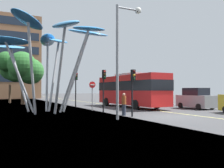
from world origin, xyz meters
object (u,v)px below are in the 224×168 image
(street_lamp, at_px, (123,45))
(leaf_sculpture, at_px, (50,40))
(red_bus, at_px, (130,89))
(car_parked_far, at_px, (160,97))
(traffic_light_kerb_near, at_px, (133,82))
(traffic_light_kerb_far, at_px, (104,82))
(pedestrian, at_px, (124,104))
(no_entry_sign, at_px, (92,91))
(traffic_light_island_mid, at_px, (76,82))
(car_parked_mid, at_px, (196,99))

(street_lamp, bearing_deg, leaf_sculpture, 113.38)
(red_bus, bearing_deg, car_parked_far, 15.47)
(street_lamp, bearing_deg, traffic_light_kerb_near, 36.08)
(red_bus, relative_size, traffic_light_kerb_far, 3.11)
(leaf_sculpture, distance_m, pedestrian, 8.73)
(leaf_sculpture, bearing_deg, no_entry_sign, -6.76)
(traffic_light_kerb_far, xyz_separation_m, traffic_light_island_mid, (-0.31, 6.62, 0.12))
(leaf_sculpture, distance_m, car_parked_mid, 15.35)
(red_bus, relative_size, car_parked_mid, 2.83)
(car_parked_mid, distance_m, street_lamp, 12.50)
(red_bus, height_order, traffic_light_island_mid, traffic_light_island_mid)
(red_bus, xyz_separation_m, traffic_light_kerb_far, (-5.21, -4.33, 0.59))
(street_lamp, bearing_deg, pedestrian, 59.89)
(red_bus, xyz_separation_m, leaf_sculpture, (-9.27, -2.06, 4.25))
(traffic_light_kerb_near, relative_size, traffic_light_island_mid, 0.88)
(traffic_light_kerb_far, bearing_deg, pedestrian, -84.35)
(traffic_light_kerb_far, relative_size, car_parked_far, 0.92)
(leaf_sculpture, bearing_deg, pedestrian, -50.38)
(traffic_light_island_mid, relative_size, no_entry_sign, 1.41)
(car_parked_far, bearing_deg, red_bus, -164.53)
(traffic_light_kerb_far, relative_size, pedestrian, 2.16)
(leaf_sculpture, bearing_deg, red_bus, 12.54)
(car_parked_mid, bearing_deg, car_parked_far, 88.10)
(leaf_sculpture, height_order, traffic_light_island_mid, leaf_sculpture)
(traffic_light_kerb_far, bearing_deg, no_entry_sign, 100.08)
(traffic_light_island_mid, xyz_separation_m, no_entry_sign, (-0.01, -4.80, -0.96))
(red_bus, bearing_deg, car_parked_mid, -44.68)
(red_bus, bearing_deg, no_entry_sign, -155.65)
(traffic_light_island_mid, xyz_separation_m, street_lamp, (-0.59, -11.67, 2.09))
(pedestrian, bearing_deg, leaf_sculpture, 129.62)
(street_lamp, bearing_deg, red_bus, 56.93)
(red_bus, height_order, street_lamp, street_lamp)
(traffic_light_kerb_near, distance_m, street_lamp, 2.89)
(car_parked_mid, relative_size, pedestrian, 2.37)
(traffic_light_kerb_far, xyz_separation_m, no_entry_sign, (-0.32, 1.82, -0.84))
(red_bus, height_order, pedestrian, red_bus)
(car_parked_mid, bearing_deg, traffic_light_island_mid, 145.61)
(red_bus, relative_size, traffic_light_kerb_near, 3.35)
(red_bus, height_order, no_entry_sign, red_bus)
(red_bus, xyz_separation_m, pedestrian, (-4.91, -7.32, -1.19))
(leaf_sculpture, height_order, pedestrian, leaf_sculpture)
(car_parked_far, bearing_deg, no_entry_sign, -159.78)
(leaf_sculpture, height_order, car_parked_mid, leaf_sculpture)
(traffic_light_kerb_far, bearing_deg, red_bus, 39.73)
(pedestrian, distance_m, no_entry_sign, 4.95)
(car_parked_mid, height_order, car_parked_far, car_parked_far)
(leaf_sculpture, relative_size, traffic_light_island_mid, 3.05)
(pedestrian, bearing_deg, street_lamp, -120.11)
(leaf_sculpture, distance_m, street_lamp, 8.10)
(leaf_sculpture, distance_m, traffic_light_kerb_far, 5.91)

